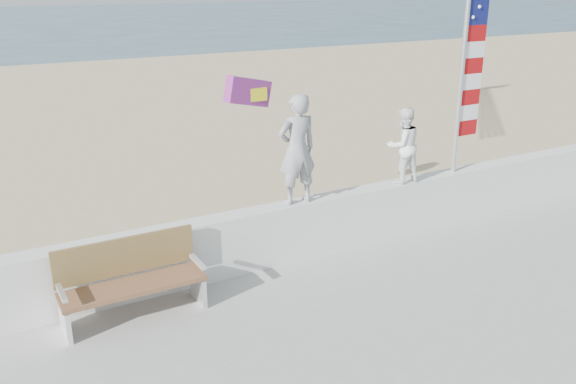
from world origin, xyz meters
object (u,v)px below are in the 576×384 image
object	(u,v)px
child	(403,145)
bench	(131,278)
adult	(297,149)
flag	(469,60)

from	to	relation	value
child	bench	bearing A→B (deg)	8.64
adult	bench	distance (m)	2.99
adult	child	xyz separation A→B (m)	(2.00, 0.00, -0.20)
bench	flag	xyz separation A→B (m)	(5.98, 0.45, 2.30)
bench	flag	size ratio (longest dim) A/B	0.51
flag	bench	bearing A→B (deg)	-175.66
adult	bench	xyz separation A→B (m)	(-2.70, -0.45, -1.22)
child	bench	size ratio (longest dim) A/B	0.69
child	adult	bearing A→B (deg)	3.11
child	flag	bearing A→B (deg)	-176.90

